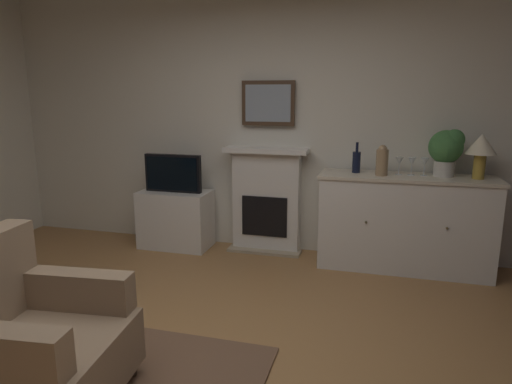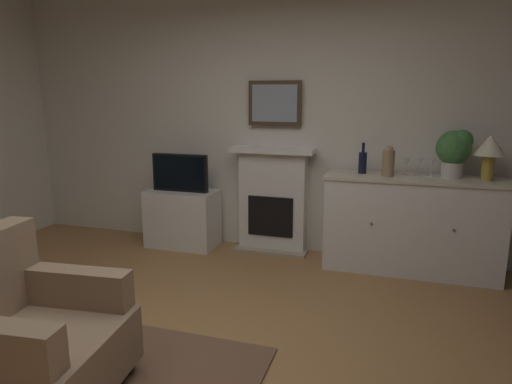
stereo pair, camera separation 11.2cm
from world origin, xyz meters
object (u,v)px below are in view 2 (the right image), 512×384
table_lamp (490,148)px  armchair (27,337)px  wine_bottle (363,162)px  tv_set (180,173)px  tv_cabinet (183,218)px  potted_plant_small (455,149)px  sideboard_cabinet (411,224)px  vase_decorative (388,161)px  wine_glass_left (406,162)px  framed_picture (275,103)px  wine_glass_right (432,164)px  fireplace_unit (273,200)px  wine_glass_center (419,163)px

table_lamp → armchair: table_lamp is taller
wine_bottle → tv_set: size_ratio=0.47×
tv_cabinet → potted_plant_small: (2.67, 0.03, 0.85)m
sideboard_cabinet → vase_decorative: vase_decorative is taller
wine_glass_left → tv_set: bearing=-178.8°
framed_picture → vase_decorative: size_ratio=1.96×
wine_glass_right → armchair: 3.40m
armchair → wine_bottle: bearing=60.0°
tv_cabinet → armchair: (0.39, -2.57, 0.07)m
fireplace_unit → armchair: (-0.59, -2.73, -0.17)m
vase_decorative → framed_picture: bearing=166.6°
fireplace_unit → wine_glass_center: fireplace_unit is taller
wine_bottle → armchair: bearing=-120.0°
framed_picture → wine_glass_center: (1.41, -0.19, -0.52)m
sideboard_cabinet → wine_glass_left: size_ratio=9.61×
framed_picture → wine_glass_left: framed_picture is taller
wine_bottle → wine_glass_left: bearing=-0.8°
wine_bottle → tv_cabinet: wine_bottle is taller
wine_glass_left → potted_plant_small: potted_plant_small is taller
framed_picture → wine_glass_center: size_ratio=3.33×
tv_set → framed_picture: bearing=13.3°
sideboard_cabinet → wine_glass_center: bearing=47.1°
tv_set → armchair: 2.61m
fireplace_unit → wine_glass_left: size_ratio=6.67×
wine_bottle → framed_picture: bearing=168.9°
fireplace_unit → wine_glass_left: bearing=-6.1°
table_lamp → wine_glass_left: size_ratio=2.42×
fireplace_unit → tv_set: fireplace_unit is taller
framed_picture → tv_cabinet: size_ratio=0.73×
wine_bottle → wine_glass_center: (0.50, -0.01, 0.01)m
framed_picture → wine_glass_left: 1.41m
framed_picture → tv_cabinet: framed_picture is taller
wine_glass_left → armchair: 3.27m
tv_set → potted_plant_small: 2.70m
table_lamp → potted_plant_small: bearing=170.5°
wine_glass_center → tv_set: (-2.39, -0.04, -0.21)m
wine_glass_left → tv_set: 2.29m
potted_plant_small → wine_glass_left: bearing=-179.0°
sideboard_cabinet → tv_set: tv_set is taller
wine_glass_center → tv_set: size_ratio=0.27×
sideboard_cabinet → potted_plant_small: bearing=8.0°
sideboard_cabinet → tv_cabinet: sideboard_cabinet is taller
sideboard_cabinet → tv_cabinet: size_ratio=2.11×
wine_glass_right → armchair: size_ratio=0.18×
table_lamp → vase_decorative: size_ratio=1.42×
tv_set → wine_glass_right: bearing=1.1°
sideboard_cabinet → wine_glass_right: bearing=15.1°
sideboard_cabinet → fireplace_unit: bearing=172.7°
wine_bottle → wine_glass_right: size_ratio=1.76×
fireplace_unit → sideboard_cabinet: 1.39m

